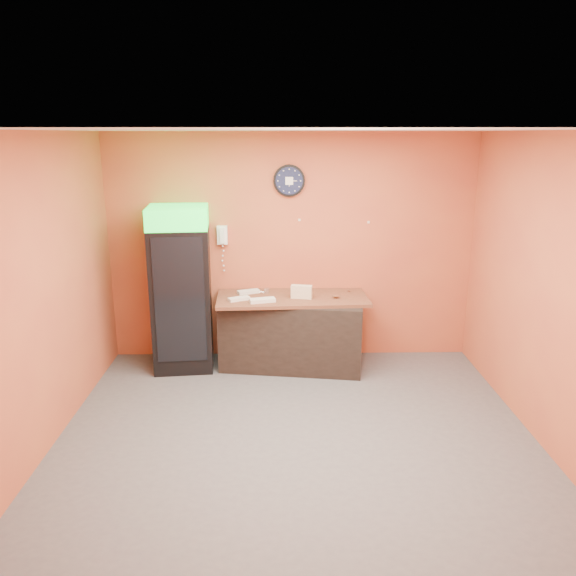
{
  "coord_description": "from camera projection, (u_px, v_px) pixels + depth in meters",
  "views": [
    {
      "loc": [
        -0.17,
        -4.83,
        2.77
      ],
      "look_at": [
        -0.07,
        0.6,
        1.27
      ],
      "focal_mm": 35.0,
      "sensor_mm": 36.0,
      "label": 1
    }
  ],
  "objects": [
    {
      "name": "wall_phone",
      "position": [
        222.0,
        235.0,
        6.84
      ],
      "size": [
        0.12,
        0.11,
        0.23
      ],
      "color": "white",
      "rests_on": "back_wall"
    },
    {
      "name": "back_wall",
      "position": [
        291.0,
        248.0,
        6.95
      ],
      "size": [
        4.5,
        0.02,
        2.8
      ],
      "primitive_type": "cube",
      "color": "#C56237",
      "rests_on": "floor"
    },
    {
      "name": "sub_roll_stack",
      "position": [
        302.0,
        292.0,
        6.64
      ],
      "size": [
        0.26,
        0.13,
        0.16
      ],
      "rotation": [
        0.0,
        0.0,
        -0.19
      ],
      "color": "beige",
      "rests_on": "butcher_paper"
    },
    {
      "name": "beverage_cooler",
      "position": [
        181.0,
        291.0,
        6.67
      ],
      "size": [
        0.75,
        0.76,
        1.96
      ],
      "rotation": [
        0.0,
        0.0,
        0.1
      ],
      "color": "black",
      "rests_on": "floor"
    },
    {
      "name": "ceiling",
      "position": [
        297.0,
        130.0,
        4.65
      ],
      "size": [
        4.5,
        4.0,
        0.02
      ],
      "primitive_type": "cube",
      "color": "white",
      "rests_on": "back_wall"
    },
    {
      "name": "kitchen_tool",
      "position": [
        267.0,
        290.0,
        6.87
      ],
      "size": [
        0.06,
        0.06,
        0.06
      ],
      "primitive_type": "cylinder",
      "color": "silver",
      "rests_on": "butcher_paper"
    },
    {
      "name": "floor",
      "position": [
        296.0,
        432.0,
        5.4
      ],
      "size": [
        4.5,
        4.5,
        0.0
      ],
      "primitive_type": "plane",
      "color": "#47474C",
      "rests_on": "ground"
    },
    {
      "name": "prep_counter",
      "position": [
        292.0,
        333.0,
        6.85
      ],
      "size": [
        1.78,
        0.99,
        0.84
      ],
      "primitive_type": "cube",
      "rotation": [
        0.0,
        0.0,
        -0.15
      ],
      "color": "black",
      "rests_on": "floor"
    },
    {
      "name": "wrapped_sandwich_mid",
      "position": [
        262.0,
        300.0,
        6.5
      ],
      "size": [
        0.32,
        0.18,
        0.04
      ],
      "primitive_type": "cube",
      "rotation": [
        0.0,
        0.0,
        0.24
      ],
      "color": "silver",
      "rests_on": "butcher_paper"
    },
    {
      "name": "wall_clock",
      "position": [
        289.0,
        181.0,
        6.7
      ],
      "size": [
        0.38,
        0.06,
        0.38
      ],
      "color": "black",
      "rests_on": "back_wall"
    },
    {
      "name": "wrapped_sandwich_left",
      "position": [
        239.0,
        299.0,
        6.57
      ],
      "size": [
        0.27,
        0.2,
        0.04
      ],
      "primitive_type": "cube",
      "rotation": [
        0.0,
        0.0,
        0.47
      ],
      "color": "silver",
      "rests_on": "butcher_paper"
    },
    {
      "name": "butcher_paper",
      "position": [
        292.0,
        298.0,
        6.73
      ],
      "size": [
        1.83,
        0.86,
        0.04
      ],
      "primitive_type": "cube",
      "rotation": [
        0.0,
        0.0,
        0.05
      ],
      "color": "brown",
      "rests_on": "prep_counter"
    },
    {
      "name": "right_wall",
      "position": [
        545.0,
        291.0,
        5.07
      ],
      "size": [
        0.02,
        4.0,
        2.8
      ],
      "primitive_type": "cube",
      "color": "#C56237",
      "rests_on": "floor"
    },
    {
      "name": "left_wall",
      "position": [
        44.0,
        293.0,
        4.98
      ],
      "size": [
        0.02,
        4.0,
        2.8
      ],
      "primitive_type": "cube",
      "color": "#C56237",
      "rests_on": "floor"
    },
    {
      "name": "wrapped_sandwich_right",
      "position": [
        249.0,
        292.0,
        6.86
      ],
      "size": [
        0.29,
        0.2,
        0.04
      ],
      "primitive_type": "cube",
      "rotation": [
        0.0,
        0.0,
        0.39
      ],
      "color": "silver",
      "rests_on": "butcher_paper"
    }
  ]
}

